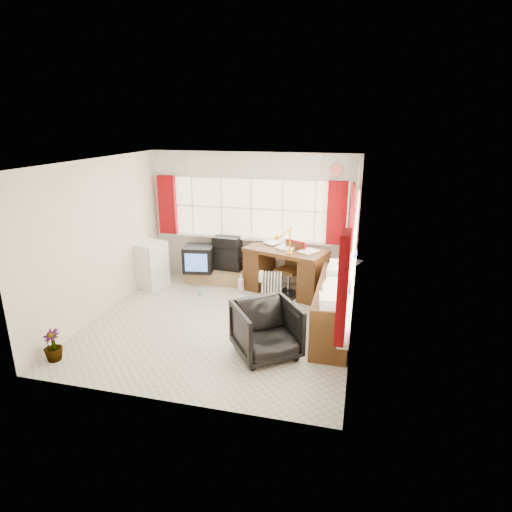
{
  "coord_description": "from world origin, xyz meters",
  "views": [
    {
      "loc": [
        2.02,
        -5.76,
        3.05
      ],
      "look_at": [
        0.44,
        0.55,
        0.98
      ],
      "focal_mm": 30.0,
      "sensor_mm": 36.0,
      "label": 1
    }
  ],
  "objects_px": {
    "office_chair": "(266,330)",
    "crt_tv": "(199,259)",
    "desk": "(286,269)",
    "task_chair": "(292,266)",
    "mini_fridge": "(150,265)",
    "credenza": "(334,306)",
    "radiator": "(272,289)",
    "tv_bench": "(222,276)",
    "desk_lamp": "(290,235)"
  },
  "relations": [
    {
      "from": "office_chair",
      "to": "crt_tv",
      "type": "xyz_separation_m",
      "value": [
        -1.87,
        2.32,
        0.13
      ]
    },
    {
      "from": "desk",
      "to": "office_chair",
      "type": "xyz_separation_m",
      "value": [
        0.15,
        -2.25,
        -0.09
      ]
    },
    {
      "from": "task_chair",
      "to": "mini_fridge",
      "type": "bearing_deg",
      "value": -173.48
    },
    {
      "from": "crt_tv",
      "to": "credenza",
      "type": "bearing_deg",
      "value": -27.22
    },
    {
      "from": "office_chair",
      "to": "radiator",
      "type": "relative_size",
      "value": 1.53
    },
    {
      "from": "task_chair",
      "to": "office_chair",
      "type": "bearing_deg",
      "value": -89.28
    },
    {
      "from": "office_chair",
      "to": "crt_tv",
      "type": "height_order",
      "value": "crt_tv"
    },
    {
      "from": "task_chair",
      "to": "tv_bench",
      "type": "xyz_separation_m",
      "value": [
        -1.43,
        0.22,
        -0.4
      ]
    },
    {
      "from": "task_chair",
      "to": "radiator",
      "type": "relative_size",
      "value": 1.85
    },
    {
      "from": "task_chair",
      "to": "desk",
      "type": "bearing_deg",
      "value": 171.7
    },
    {
      "from": "desk",
      "to": "desk_lamp",
      "type": "distance_m",
      "value": 0.76
    },
    {
      "from": "office_chair",
      "to": "credenza",
      "type": "relative_size",
      "value": 0.41
    },
    {
      "from": "tv_bench",
      "to": "mini_fridge",
      "type": "relative_size",
      "value": 1.6
    },
    {
      "from": "radiator",
      "to": "credenza",
      "type": "distance_m",
      "value": 1.45
    },
    {
      "from": "desk",
      "to": "mini_fridge",
      "type": "relative_size",
      "value": 1.83
    },
    {
      "from": "office_chair",
      "to": "tv_bench",
      "type": "distance_m",
      "value": 2.86
    },
    {
      "from": "desk_lamp",
      "to": "radiator",
      "type": "relative_size",
      "value": 0.9
    },
    {
      "from": "mini_fridge",
      "to": "crt_tv",
      "type": "bearing_deg",
      "value": 24.94
    },
    {
      "from": "radiator",
      "to": "tv_bench",
      "type": "relative_size",
      "value": 0.38
    },
    {
      "from": "tv_bench",
      "to": "desk",
      "type": "bearing_deg",
      "value": -8.86
    },
    {
      "from": "desk",
      "to": "crt_tv",
      "type": "relative_size",
      "value": 2.55
    },
    {
      "from": "office_chair",
      "to": "radiator",
      "type": "xyz_separation_m",
      "value": [
        -0.31,
        1.81,
        -0.15
      ]
    },
    {
      "from": "desk",
      "to": "task_chair",
      "type": "relative_size",
      "value": 1.63
    },
    {
      "from": "tv_bench",
      "to": "mini_fridge",
      "type": "height_order",
      "value": "mini_fridge"
    },
    {
      "from": "desk",
      "to": "crt_tv",
      "type": "bearing_deg",
      "value": 177.77
    },
    {
      "from": "office_chair",
      "to": "crt_tv",
      "type": "relative_size",
      "value": 1.3
    },
    {
      "from": "radiator",
      "to": "desk_lamp",
      "type": "bearing_deg",
      "value": 33.33
    },
    {
      "from": "desk",
      "to": "credenza",
      "type": "xyz_separation_m",
      "value": [
        0.97,
        -1.32,
        -0.07
      ]
    },
    {
      "from": "task_chair",
      "to": "crt_tv",
      "type": "relative_size",
      "value": 1.57
    },
    {
      "from": "desk_lamp",
      "to": "task_chair",
      "type": "xyz_separation_m",
      "value": [
        0.01,
        0.24,
        -0.64
      ]
    },
    {
      "from": "radiator",
      "to": "mini_fridge",
      "type": "distance_m",
      "value": 2.41
    },
    {
      "from": "tv_bench",
      "to": "task_chair",
      "type": "bearing_deg",
      "value": -8.81
    },
    {
      "from": "desk",
      "to": "office_chair",
      "type": "bearing_deg",
      "value": -86.2
    },
    {
      "from": "office_chair",
      "to": "mini_fridge",
      "type": "xyz_separation_m",
      "value": [
        -2.71,
        1.93,
        0.07
      ]
    },
    {
      "from": "desk_lamp",
      "to": "credenza",
      "type": "relative_size",
      "value": 0.24
    },
    {
      "from": "credenza",
      "to": "mini_fridge",
      "type": "height_order",
      "value": "mini_fridge"
    },
    {
      "from": "tv_bench",
      "to": "crt_tv",
      "type": "xyz_separation_m",
      "value": [
        -0.41,
        -0.14,
        0.38
      ]
    },
    {
      "from": "desk_lamp",
      "to": "task_chair",
      "type": "bearing_deg",
      "value": 87.05
    },
    {
      "from": "radiator",
      "to": "desk",
      "type": "bearing_deg",
      "value": 69.67
    },
    {
      "from": "tv_bench",
      "to": "crt_tv",
      "type": "height_order",
      "value": "crt_tv"
    },
    {
      "from": "office_chair",
      "to": "desk_lamp",
      "type": "bearing_deg",
      "value": 55.58
    },
    {
      "from": "task_chair",
      "to": "credenza",
      "type": "xyz_separation_m",
      "value": [
        0.85,
        -1.3,
        -0.13
      ]
    },
    {
      "from": "desk_lamp",
      "to": "tv_bench",
      "type": "bearing_deg",
      "value": 161.84
    },
    {
      "from": "desk_lamp",
      "to": "tv_bench",
      "type": "height_order",
      "value": "desk_lamp"
    },
    {
      "from": "desk",
      "to": "tv_bench",
      "type": "distance_m",
      "value": 1.36
    },
    {
      "from": "credenza",
      "to": "desk",
      "type": "bearing_deg",
      "value": 126.45
    },
    {
      "from": "office_chair",
      "to": "credenza",
      "type": "height_order",
      "value": "credenza"
    },
    {
      "from": "crt_tv",
      "to": "mini_fridge",
      "type": "xyz_separation_m",
      "value": [
        -0.84,
        -0.39,
        -0.06
      ]
    },
    {
      "from": "desk_lamp",
      "to": "tv_bench",
      "type": "xyz_separation_m",
      "value": [
        -1.42,
        0.46,
        -1.04
      ]
    },
    {
      "from": "radiator",
      "to": "crt_tv",
      "type": "bearing_deg",
      "value": 161.95
    }
  ]
}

